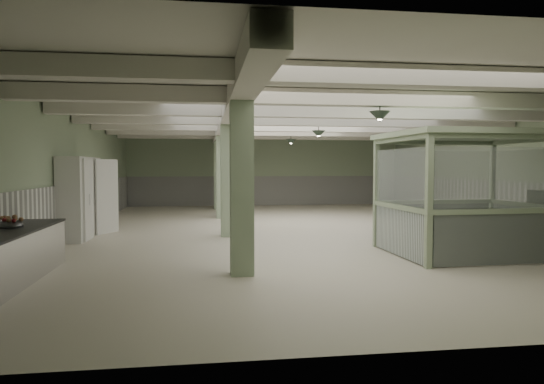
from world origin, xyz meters
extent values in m
plane|color=beige|center=(0.00, 0.00, 0.00)|extent=(20.00, 20.00, 0.00)
cube|color=white|center=(0.00, 0.00, 3.60)|extent=(14.00, 20.00, 0.02)
cube|color=#91A483|center=(0.00, 10.00, 1.80)|extent=(14.00, 0.02, 3.60)
cube|color=#91A483|center=(0.00, -10.00, 1.80)|extent=(14.00, 0.02, 3.60)
cube|color=#91A483|center=(-7.00, 0.00, 1.80)|extent=(0.02, 20.00, 3.60)
cube|color=#91A483|center=(7.00, 0.00, 1.80)|extent=(0.02, 20.00, 3.60)
cube|color=white|center=(-6.97, 0.00, 0.75)|extent=(0.05, 19.90, 1.50)
cube|color=white|center=(6.97, 0.00, 0.75)|extent=(0.05, 19.90, 1.50)
cube|color=white|center=(0.00, 9.97, 0.75)|extent=(13.90, 0.05, 1.50)
cube|color=silver|center=(-2.50, 0.00, 3.38)|extent=(0.45, 19.90, 0.40)
cube|color=silver|center=(0.00, -7.50, 3.42)|extent=(13.90, 0.35, 0.32)
cube|color=silver|center=(0.00, -5.00, 3.42)|extent=(13.90, 0.35, 0.32)
cube|color=silver|center=(0.00, -2.50, 3.42)|extent=(13.90, 0.35, 0.32)
cube|color=silver|center=(0.00, 0.00, 3.42)|extent=(13.90, 0.35, 0.32)
cube|color=silver|center=(0.00, 2.50, 3.42)|extent=(13.90, 0.35, 0.32)
cube|color=silver|center=(0.00, 5.00, 3.42)|extent=(13.90, 0.35, 0.32)
cube|color=silver|center=(0.00, 7.50, 3.42)|extent=(13.90, 0.35, 0.32)
cube|color=#9EB591|center=(-2.50, -6.00, 1.80)|extent=(0.42, 0.42, 3.60)
cube|color=#9EB591|center=(-2.50, -1.00, 1.80)|extent=(0.42, 0.42, 3.60)
cube|color=#9EB591|center=(-2.50, 4.00, 1.80)|extent=(0.42, 0.42, 3.60)
cube|color=#9EB591|center=(-2.50, 8.00, 1.80)|extent=(0.42, 0.42, 3.60)
cone|color=#2D3D2F|center=(0.50, -5.00, 3.05)|extent=(0.44, 0.44, 0.22)
cone|color=#2D3D2F|center=(0.50, 0.50, 3.05)|extent=(0.44, 0.44, 0.22)
cone|color=#2D3D2F|center=(0.50, 5.50, 3.05)|extent=(0.44, 0.44, 0.22)
cube|color=white|center=(-6.65, -0.61, 1.16)|extent=(0.63, 2.54, 2.33)
cube|color=white|center=(-6.30, -1.19, 1.16)|extent=(0.06, 0.95, 2.23)
cube|color=white|center=(-6.18, 0.07, 1.16)|extent=(0.51, 0.87, 2.23)
cube|color=silver|center=(-6.26, -1.19, 1.16)|extent=(0.02, 0.05, 0.30)
cube|color=silver|center=(-6.26, -0.03, 1.16)|extent=(0.02, 0.05, 0.30)
cube|color=#9FB38F|center=(1.15, -5.99, 1.33)|extent=(0.12, 0.12, 2.65)
cube|color=#9FB38F|center=(1.05, -3.34, 1.33)|extent=(0.12, 0.12, 2.65)
cube|color=#9FB38F|center=(4.23, -3.23, 1.33)|extent=(0.12, 0.12, 2.65)
cube|color=#9FB38F|center=(2.69, -4.61, 2.71)|extent=(3.53, 3.02, 0.12)
cube|color=silver|center=(2.74, -5.93, 0.55)|extent=(2.98, 0.17, 1.05)
cube|color=silver|center=(2.74, -5.93, 1.78)|extent=(2.98, 0.17, 1.22)
cube|color=silver|center=(2.64, -3.29, 0.55)|extent=(2.98, 0.17, 1.05)
cube|color=silver|center=(2.64, -3.29, 1.78)|extent=(2.98, 0.17, 1.22)
cube|color=silver|center=(1.10, -4.67, 0.55)|extent=(0.15, 2.45, 1.05)
cube|color=silver|center=(1.10, -4.67, 1.78)|extent=(0.15, 2.45, 1.22)
cube|color=silver|center=(4.28, -4.55, 0.55)|extent=(0.15, 2.45, 1.05)
cube|color=silver|center=(4.28, -4.55, 1.78)|extent=(0.15, 2.45, 1.22)
camera|label=1|loc=(-3.19, -14.86, 1.99)|focal=32.00mm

